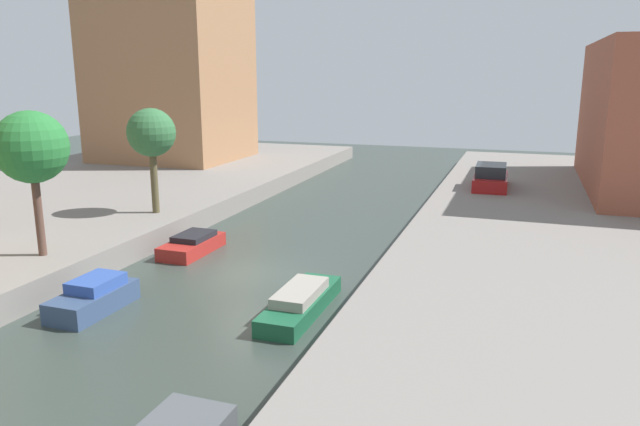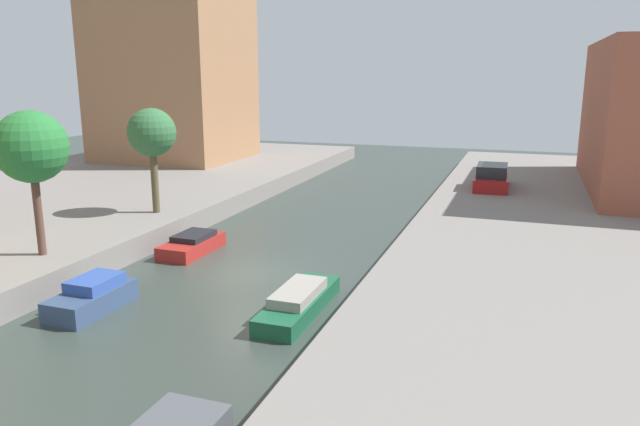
# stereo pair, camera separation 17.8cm
# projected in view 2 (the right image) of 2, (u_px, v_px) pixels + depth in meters

# --- Properties ---
(ground_plane) EXTENTS (84.00, 84.00, 0.00)m
(ground_plane) POSITION_uv_depth(u_px,v_px,m) (249.00, 274.00, 22.88)
(ground_plane) COLOR #333D38
(apartment_tower_far) EXTENTS (10.00, 8.95, 21.09)m
(apartment_tower_far) POSITION_uv_depth(u_px,v_px,m) (170.00, 16.00, 44.14)
(apartment_tower_far) COLOR #9E704C
(apartment_tower_far) RESTS_ON quay_left
(street_tree_2) EXTENTS (2.55, 2.55, 5.22)m
(street_tree_2) POSITION_uv_depth(u_px,v_px,m) (31.00, 148.00, 21.04)
(street_tree_2) COLOR brown
(street_tree_2) RESTS_ON quay_left
(street_tree_3) EXTENTS (2.24, 2.24, 4.91)m
(street_tree_3) POSITION_uv_depth(u_px,v_px,m) (152.00, 134.00, 27.69)
(street_tree_3) COLOR brown
(street_tree_3) RESTS_ON quay_left
(parked_car) EXTENTS (1.98, 4.46, 1.39)m
(parked_car) POSITION_uv_depth(u_px,v_px,m) (492.00, 178.00, 34.41)
(parked_car) COLOR maroon
(parked_car) RESTS_ON quay_right
(moored_boat_left_2) EXTENTS (1.43, 3.04, 1.06)m
(moored_boat_left_2) POSITION_uv_depth(u_px,v_px,m) (92.00, 297.00, 19.29)
(moored_boat_left_2) COLOR #33476B
(moored_boat_left_2) RESTS_ON ground_plane
(moored_boat_left_3) EXTENTS (1.50, 3.31, 0.81)m
(moored_boat_left_3) POSITION_uv_depth(u_px,v_px,m) (192.00, 244.00, 25.52)
(moored_boat_left_3) COLOR maroon
(moored_boat_left_3) RESTS_ON ground_plane
(moored_boat_right_2) EXTENTS (1.32, 4.57, 0.86)m
(moored_boat_right_2) POSITION_uv_depth(u_px,v_px,m) (299.00, 302.00, 19.10)
(moored_boat_right_2) COLOR #195638
(moored_boat_right_2) RESTS_ON ground_plane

